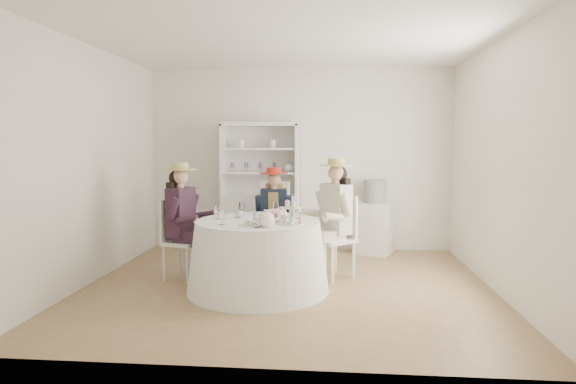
{
  "coord_description": "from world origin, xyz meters",
  "views": [
    {
      "loc": [
        0.47,
        -5.23,
        1.58
      ],
      "look_at": [
        0.0,
        0.1,
        1.05
      ],
      "focal_mm": 30.0,
      "sensor_mm": 36.0,
      "label": 1
    }
  ],
  "objects": [
    {
      "name": "cupcake_stand",
      "position": [
        0.09,
        -0.39,
        0.86
      ],
      "size": [
        0.26,
        0.26,
        0.24
      ],
      "rotation": [
        0.0,
        0.0,
        -0.41
      ],
      "color": "white",
      "rests_on": "tea_table"
    },
    {
      "name": "wall_left",
      "position": [
        -2.25,
        0.0,
        1.35
      ],
      "size": [
        0.0,
        4.5,
        4.5
      ],
      "primitive_type": "plane",
      "rotation": [
        1.57,
        0.0,
        1.57
      ],
      "color": "silver",
      "rests_on": "ground"
    },
    {
      "name": "ground",
      "position": [
        0.0,
        0.0,
        0.0
      ],
      "size": [
        4.5,
        4.5,
        0.0
      ],
      "primitive_type": "plane",
      "color": "olive",
      "rests_on": "ground"
    },
    {
      "name": "guest_left",
      "position": [
        -1.24,
        0.17,
        0.77
      ],
      "size": [
        0.56,
        0.52,
        1.37
      ],
      "rotation": [
        0.0,
        0.0,
        1.3
      ],
      "color": "silver",
      "rests_on": "ground"
    },
    {
      "name": "spare_chair",
      "position": [
        -0.26,
        1.46,
        0.58
      ],
      "size": [
        0.54,
        0.54,
        1.07
      ],
      "rotation": [
        0.0,
        0.0,
        2.9
      ],
      "color": "silver",
      "rests_on": "ground"
    },
    {
      "name": "guest_right",
      "position": [
        0.52,
        0.39,
        0.8
      ],
      "size": [
        0.61,
        0.59,
        1.42
      ],
      "rotation": [
        0.0,
        0.0,
        -0.86
      ],
      "color": "silver",
      "rests_on": "ground"
    },
    {
      "name": "side_table",
      "position": [
        1.11,
        1.75,
        0.37
      ],
      "size": [
        0.61,
        0.61,
        0.74
      ],
      "primitive_type": "cube",
      "rotation": [
        0.0,
        0.0,
        -0.37
      ],
      "color": "silver",
      "rests_on": "ground"
    },
    {
      "name": "wall_right",
      "position": [
        2.25,
        0.0,
        1.35
      ],
      "size": [
        0.0,
        4.5,
        4.5
      ],
      "primitive_type": "plane",
      "rotation": [
        1.57,
        0.0,
        -1.57
      ],
      "color": "silver",
      "rests_on": "ground"
    },
    {
      "name": "guest_mid",
      "position": [
        -0.25,
        0.83,
        0.73
      ],
      "size": [
        0.47,
        0.49,
        1.29
      ],
      "rotation": [
        0.0,
        0.0,
        0.04
      ],
      "color": "silver",
      "rests_on": "ground"
    },
    {
      "name": "tea_table",
      "position": [
        -0.3,
        -0.17,
        0.38
      ],
      "size": [
        1.54,
        1.54,
        0.77
      ],
      "rotation": [
        0.0,
        0.0,
        -0.41
      ],
      "color": "white",
      "rests_on": "ground"
    },
    {
      "name": "teacup_c",
      "position": [
        -0.03,
        -0.1,
        0.8
      ],
      "size": [
        0.1,
        0.1,
        0.07
      ],
      "primitive_type": "imported",
      "rotation": [
        0.0,
        0.0,
        -0.18
      ],
      "color": "white",
      "rests_on": "tea_table"
    },
    {
      "name": "sandwich_plate",
      "position": [
        -0.33,
        -0.52,
        0.78
      ],
      "size": [
        0.24,
        0.24,
        0.05
      ],
      "rotation": [
        0.0,
        0.0,
        -0.29
      ],
      "color": "white",
      "rests_on": "tea_table"
    },
    {
      "name": "hutch",
      "position": [
        -0.55,
        1.77,
        0.67
      ],
      "size": [
        1.14,
        0.46,
        1.9
      ],
      "rotation": [
        0.0,
        0.0,
        0.04
      ],
      "color": "silver",
      "rests_on": "ground"
    },
    {
      "name": "stemware_set",
      "position": [
        -0.3,
        -0.17,
        0.84
      ],
      "size": [
        0.96,
        0.96,
        0.15
      ],
      "color": "white",
      "rests_on": "tea_table"
    },
    {
      "name": "flower_bowl",
      "position": [
        -0.1,
        -0.22,
        0.79
      ],
      "size": [
        0.25,
        0.25,
        0.05
      ],
      "primitive_type": "imported",
      "rotation": [
        0.0,
        0.0,
        -0.27
      ],
      "color": "white",
      "rests_on": "tea_table"
    },
    {
      "name": "teacup_b",
      "position": [
        -0.24,
        0.09,
        0.8
      ],
      "size": [
        0.09,
        0.09,
        0.07
      ],
      "primitive_type": "imported",
      "rotation": [
        0.0,
        0.0,
        -0.36
      ],
      "color": "white",
      "rests_on": "tea_table"
    },
    {
      "name": "flower_arrangement",
      "position": [
        -0.07,
        -0.2,
        0.85
      ],
      "size": [
        0.18,
        0.18,
        0.07
      ],
      "rotation": [
        0.0,
        0.0,
        -0.37
      ],
      "color": "pink",
      "rests_on": "tea_table"
    },
    {
      "name": "hatbox",
      "position": [
        1.11,
        1.75,
        0.9
      ],
      "size": [
        0.44,
        0.44,
        0.33
      ],
      "primitive_type": "cylinder",
      "rotation": [
        0.0,
        0.0,
        -0.43
      ],
      "color": "black",
      "rests_on": "side_table"
    },
    {
      "name": "teacup_a",
      "position": [
        -0.54,
        -0.03,
        0.8
      ],
      "size": [
        0.11,
        0.11,
        0.07
      ],
      "primitive_type": "imported",
      "rotation": [
        0.0,
        0.0,
        0.25
      ],
      "color": "white",
      "rests_on": "tea_table"
    },
    {
      "name": "table_teapot",
      "position": [
        -0.15,
        -0.58,
        0.84
      ],
      "size": [
        0.23,
        0.16,
        0.17
      ],
      "rotation": [
        0.0,
        0.0,
        -0.15
      ],
      "color": "white",
      "rests_on": "tea_table"
    },
    {
      "name": "ceiling",
      "position": [
        0.0,
        0.0,
        2.7
      ],
      "size": [
        4.5,
        4.5,
        0.0
      ],
      "primitive_type": "plane",
      "rotation": [
        3.14,
        0.0,
        0.0
      ],
      "color": "white",
      "rests_on": "wall_back"
    },
    {
      "name": "wall_back",
      "position": [
        0.0,
        2.0,
        1.35
      ],
      "size": [
        4.5,
        0.0,
        4.5
      ],
      "primitive_type": "plane",
      "rotation": [
        1.57,
        0.0,
        0.0
      ],
      "color": "silver",
      "rests_on": "ground"
    },
    {
      "name": "wall_front",
      "position": [
        0.0,
        -2.0,
        1.35
      ],
      "size": [
        4.5,
        0.0,
        4.5
      ],
      "primitive_type": "plane",
      "rotation": [
        -1.57,
        0.0,
        0.0
      ],
      "color": "silver",
      "rests_on": "ground"
    }
  ]
}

